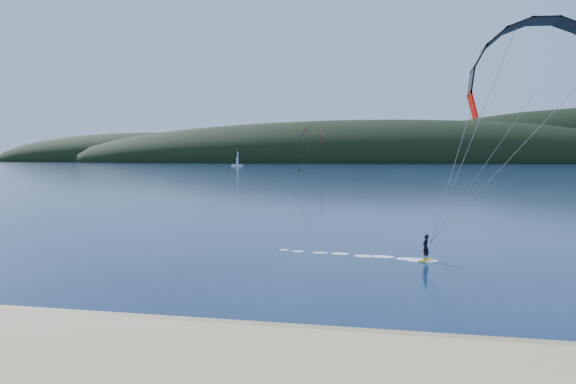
{
  "coord_description": "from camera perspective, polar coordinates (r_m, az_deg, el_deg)",
  "views": [
    {
      "loc": [
        8.41,
        -15.38,
        6.6
      ],
      "look_at": [
        2.94,
        10.0,
        5.0
      ],
      "focal_mm": 34.91,
      "sensor_mm": 36.0,
      "label": 1
    }
  ],
  "objects": [
    {
      "name": "headland",
      "position": [
        760.73,
        11.58,
        2.96
      ],
      "size": [
        1200.0,
        310.0,
        140.0
      ],
      "color": "black",
      "rests_on": "ground"
    },
    {
      "name": "kitesurfer_far",
      "position": [
        219.35,
        2.46,
        5.48
      ],
      "size": [
        11.2,
        6.21,
        17.73
      ],
      "color": "yellow",
      "rests_on": "ground"
    },
    {
      "name": "wet_sand",
      "position": [
        22.55,
        -10.6,
        -13.42
      ],
      "size": [
        220.0,
        2.5,
        0.1
      ],
      "color": "#8F7A53",
      "rests_on": "ground"
    },
    {
      "name": "ground",
      "position": [
        18.73,
        -16.18,
        -17.25
      ],
      "size": [
        1800.0,
        1800.0,
        0.0
      ],
      "primitive_type": "plane",
      "color": "#071737",
      "rests_on": "ground"
    },
    {
      "name": "sailboat",
      "position": [
        429.11,
        -5.19,
        2.75
      ],
      "size": [
        8.72,
        5.7,
        12.59
      ],
      "color": "white",
      "rests_on": "ground"
    },
    {
      "name": "kitesurfer_near",
      "position": [
        31.54,
        23.34,
        8.9
      ],
      "size": [
        19.74,
        8.91,
        13.24
      ],
      "color": "yellow",
      "rests_on": "ground"
    }
  ]
}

